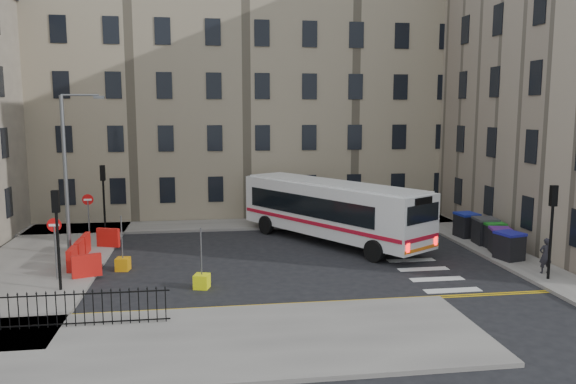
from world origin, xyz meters
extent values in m
plane|color=black|center=(0.00, 0.00, 0.00)|extent=(120.00, 120.00, 0.00)
cube|color=slate|center=(-6.00, 8.60, 0.07)|extent=(36.00, 3.20, 0.15)
cube|color=slate|center=(9.00, 4.00, 0.07)|extent=(2.40, 26.00, 0.15)
cube|color=slate|center=(-14.00, 1.00, 0.07)|extent=(6.00, 22.00, 0.15)
cube|color=slate|center=(-7.00, -10.00, 0.07)|extent=(20.00, 6.00, 0.15)
cube|color=gray|center=(-7.00, 15.50, 8.00)|extent=(38.00, 10.50, 16.00)
cylinder|color=black|center=(8.60, -5.50, 1.75)|extent=(0.12, 0.12, 3.20)
cube|color=black|center=(8.60, -5.50, 3.80)|extent=(0.28, 0.22, 0.90)
cylinder|color=black|center=(-12.00, 6.50, 1.75)|extent=(0.12, 0.12, 3.20)
cube|color=black|center=(-12.00, 6.50, 3.80)|extent=(0.28, 0.22, 0.90)
cylinder|color=black|center=(-12.00, -4.00, 1.75)|extent=(0.12, 0.12, 3.20)
cube|color=black|center=(-12.00, -4.00, 3.80)|extent=(0.28, 0.22, 0.90)
cylinder|color=#595B5E|center=(-13.00, 2.00, 4.15)|extent=(0.20, 0.20, 8.00)
cube|color=#595B5E|center=(-13.00, 2.00, 8.22)|extent=(0.50, 0.22, 0.14)
cylinder|color=#595B5E|center=(-12.50, 4.50, 1.35)|extent=(0.08, 0.08, 2.40)
cube|color=red|center=(-12.50, 4.50, 2.85)|extent=(0.60, 0.04, 0.60)
cylinder|color=#595B5E|center=(-12.50, -2.50, 1.35)|extent=(0.08, 0.08, 2.40)
cube|color=red|center=(-12.50, -2.50, 2.85)|extent=(0.60, 0.04, 0.60)
cube|color=red|center=(-12.20, -1.00, 0.65)|extent=(0.25, 1.25, 1.00)
cube|color=red|center=(-12.20, 0.50, 0.65)|extent=(0.25, 1.25, 1.00)
cube|color=red|center=(-12.20, 2.00, 0.65)|extent=(0.25, 1.25, 1.00)
cube|color=red|center=(-11.30, 3.30, 0.65)|extent=(1.26, 0.66, 1.00)
cube|color=red|center=(-11.30, -2.30, 0.65)|extent=(1.26, 0.66, 1.00)
cube|color=black|center=(-11.25, -8.20, 1.27)|extent=(7.80, 0.04, 0.04)
cube|color=black|center=(-11.25, -8.20, 0.25)|extent=(7.80, 0.04, 0.04)
cube|color=silver|center=(0.90, 3.17, 1.95)|extent=(8.97, 11.85, 2.79)
cube|color=black|center=(-0.58, 2.88, 2.18)|extent=(5.34, 8.31, 1.12)
cube|color=black|center=(1.79, 4.40, 2.18)|extent=(5.34, 8.31, 1.12)
cube|color=black|center=(-2.41, 8.35, 2.23)|extent=(2.10, 1.37, 1.23)
cube|color=black|center=(4.22, -2.01, 2.51)|extent=(2.10, 1.37, 0.89)
cube|color=#B10F23|center=(-0.29, 2.41, 1.28)|extent=(6.53, 10.18, 0.20)
cube|color=#B10F23|center=(2.09, 3.93, 1.28)|extent=(6.53, 10.18, 0.20)
cube|color=#FF0C0C|center=(3.28, -2.62, 1.00)|extent=(0.23, 0.17, 0.45)
cube|color=#FF0C0C|center=(5.16, -1.42, 1.00)|extent=(0.23, 0.17, 0.45)
cylinder|color=black|center=(-2.50, 5.90, 0.56)|extent=(0.86, 1.11, 1.12)
cylinder|color=black|center=(-0.15, 7.40, 0.56)|extent=(0.86, 1.11, 1.12)
cylinder|color=black|center=(2.07, -1.25, 0.56)|extent=(0.86, 1.11, 1.12)
cylinder|color=black|center=(4.42, 0.25, 0.56)|extent=(0.86, 1.11, 1.12)
cube|color=black|center=(8.62, -2.22, 0.76)|extent=(1.27, 1.38, 1.23)
cube|color=navy|center=(8.62, -2.22, 1.44)|extent=(1.33, 1.45, 0.13)
cube|color=black|center=(8.88, -0.91, 0.73)|extent=(1.20, 1.31, 1.16)
cube|color=#59217B|center=(8.88, -0.91, 1.37)|extent=(1.26, 1.37, 0.12)
cube|color=black|center=(9.14, 0.36, 0.75)|extent=(1.06, 1.20, 1.21)
cube|color=#1B791D|center=(9.14, 0.36, 1.42)|extent=(1.11, 1.26, 0.13)
cube|color=black|center=(9.05, 1.03, 0.80)|extent=(1.18, 1.34, 1.30)
cube|color=#353537|center=(9.05, 1.03, 1.52)|extent=(1.24, 1.40, 0.14)
cube|color=black|center=(8.83, 2.80, 0.78)|extent=(1.18, 1.33, 1.26)
cube|color=navy|center=(8.83, 2.80, 1.48)|extent=(1.25, 1.39, 0.13)
imported|color=black|center=(8.94, -4.70, 0.96)|extent=(0.61, 0.41, 1.62)
cube|color=orange|center=(-9.96, -0.95, 0.30)|extent=(0.68, 0.68, 0.60)
cube|color=#EDF20E|center=(-6.30, -4.19, 0.30)|extent=(0.75, 0.75, 0.60)
camera|label=1|loc=(-6.01, -27.20, 7.37)|focal=35.00mm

